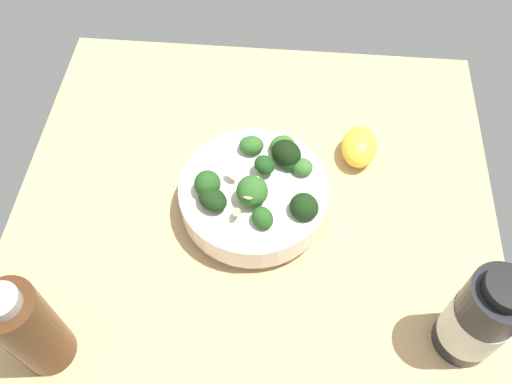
{
  "coord_description": "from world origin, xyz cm",
  "views": [
    {
      "loc": [
        -3.6,
        37.6,
        62.76
      ],
      "look_at": [
        -0.3,
        -1.1,
        4.0
      ],
      "focal_mm": 38.07,
      "sensor_mm": 36.0,
      "label": 1
    }
  ],
  "objects": [
    {
      "name": "bottle_tall",
      "position": [
        -25.7,
        15.0,
        6.94
      ],
      "size": [
        6.72,
        6.72,
        15.67
      ],
      "color": "black",
      "rests_on": "ground_plane"
    },
    {
      "name": "ground_plane",
      "position": [
        0.0,
        0.0,
        -1.57
      ],
      "size": [
        65.41,
        65.41,
        3.13
      ],
      "primitive_type": "cube",
      "color": "tan"
    },
    {
      "name": "bottle_short",
      "position": [
        21.79,
        20.31,
        7.39
      ],
      "size": [
        5.98,
        5.98,
        15.6
      ],
      "color": "#472814",
      "rests_on": "ground_plane"
    },
    {
      "name": "lemon_wedge",
      "position": [
        -14.13,
        -11.21,
        2.21
      ],
      "size": [
        5.52,
        7.16,
        4.43
      ],
      "primitive_type": "ellipsoid",
      "rotation": [
        0.0,
        0.0,
        1.49
      ],
      "color": "yellow",
      "rests_on": "ground_plane"
    },
    {
      "name": "bowl_of_broccoli",
      "position": [
        -0.45,
        -1.2,
        3.75
      ],
      "size": [
        19.42,
        19.42,
        9.64
      ],
      "color": "silver",
      "rests_on": "ground_plane"
    }
  ]
}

